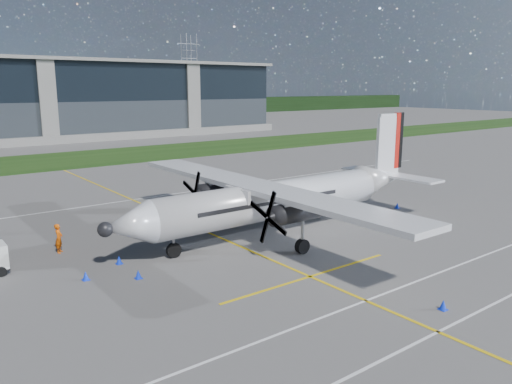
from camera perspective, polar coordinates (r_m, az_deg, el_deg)
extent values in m
plane|color=#555350|center=(67.50, -23.78, 2.15)|extent=(400.00, 400.00, 0.00)
cube|color=#18390F|center=(75.23, -25.24, 2.95)|extent=(400.00, 18.00, 0.04)
cube|color=yellow|center=(40.73, -9.44, -2.89)|extent=(0.20, 70.00, 0.01)
cube|color=white|center=(21.38, 15.49, -17.42)|extent=(90.00, 0.15, 0.01)
imported|color=#F25907|center=(33.99, -21.63, -4.72)|extent=(0.99, 1.07, 2.14)
cone|color=#0D30EC|center=(44.84, 15.84, -1.49)|extent=(0.36, 0.36, 0.50)
cone|color=#0D30EC|center=(28.46, -13.31, -9.13)|extent=(0.36, 0.36, 0.50)
cone|color=#0D30EC|center=(45.95, -9.54, -0.88)|extent=(0.36, 0.36, 0.50)
cone|color=#0D30EC|center=(30.97, -15.38, -7.49)|extent=(0.36, 0.36, 0.50)
cone|color=#0D30EC|center=(29.04, -18.90, -9.04)|extent=(0.36, 0.36, 0.50)
cone|color=#0D30EC|center=(25.68, 20.60, -11.98)|extent=(0.36, 0.36, 0.50)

